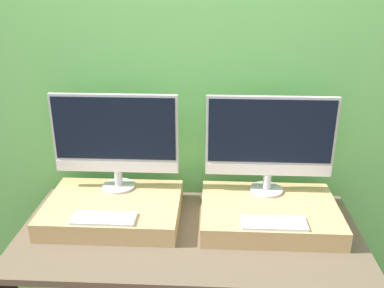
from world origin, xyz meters
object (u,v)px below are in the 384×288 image
at_px(monitor_left, 115,137).
at_px(keyboard_right, 274,223).
at_px(keyboard_left, 104,218).
at_px(monitor_right, 270,140).

relative_size(monitor_left, keyboard_right, 2.18).
height_order(keyboard_left, keyboard_right, same).
xyz_separation_m(monitor_left, keyboard_left, (0.00, -0.31, -0.26)).
relative_size(keyboard_left, monitor_right, 0.46).
height_order(keyboard_left, monitor_right, monitor_right).
height_order(monitor_left, keyboard_left, monitor_left).
bearing_deg(monitor_left, keyboard_left, -90.00).
distance_m(monitor_left, monitor_right, 0.74).
bearing_deg(keyboard_right, monitor_right, 90.00).
distance_m(keyboard_left, monitor_right, 0.85).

